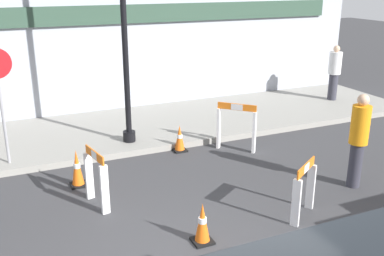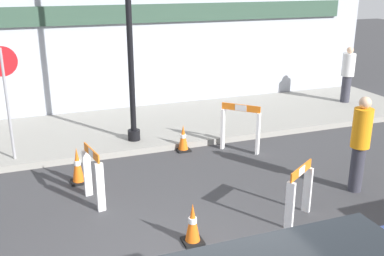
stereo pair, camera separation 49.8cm
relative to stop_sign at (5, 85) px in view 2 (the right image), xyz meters
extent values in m
cube|color=gray|center=(2.00, 1.31, -1.65)|extent=(18.00, 3.37, 0.14)
cube|color=#A3A8B2|center=(2.00, 3.07, 1.03)|extent=(18.00, 0.12, 5.50)
cube|color=#2D4738|center=(2.00, 2.96, 1.08)|extent=(16.20, 0.10, 0.50)
cylinder|color=black|center=(2.62, 0.24, -1.46)|extent=(0.29, 0.29, 0.24)
cylinder|color=black|center=(2.62, 0.24, 1.04)|extent=(0.13, 0.13, 5.24)
cylinder|color=gray|center=(0.00, 0.00, -0.41)|extent=(0.06, 0.06, 2.32)
cylinder|color=red|center=(0.00, 0.00, 0.48)|extent=(0.60, 0.12, 0.60)
cube|color=white|center=(5.08, -1.24, -1.24)|extent=(0.14, 0.14, 0.95)
cube|color=white|center=(4.49, -0.66, -1.24)|extent=(0.14, 0.14, 0.95)
cube|color=orange|center=(4.78, -0.95, -0.69)|extent=(0.65, 0.65, 0.15)
cube|color=white|center=(4.78, -0.95, -0.69)|extent=(0.21, 0.21, 0.14)
cube|color=white|center=(1.25, -1.95, -1.28)|extent=(0.14, 0.08, 0.87)
cube|color=white|center=(1.38, -2.61, -1.28)|extent=(0.14, 0.08, 0.87)
cube|color=orange|center=(1.32, -2.28, -0.77)|extent=(0.16, 0.72, 0.15)
cube|color=white|center=(1.32, -2.28, -0.77)|extent=(0.07, 0.22, 0.14)
cube|color=white|center=(4.03, -4.21, -1.32)|extent=(0.12, 0.14, 0.80)
cube|color=white|center=(4.61, -3.84, -1.32)|extent=(0.12, 0.14, 0.80)
cube|color=orange|center=(4.32, -4.02, -0.84)|extent=(0.64, 0.43, 0.15)
cube|color=white|center=(4.32, -4.02, -0.84)|extent=(0.20, 0.15, 0.14)
cube|color=black|center=(1.15, -1.36, -1.70)|extent=(0.30, 0.30, 0.04)
cone|color=orange|center=(1.15, -1.36, -1.34)|extent=(0.23, 0.22, 0.68)
cylinder|color=white|center=(1.15, -1.36, -1.30)|extent=(0.13, 0.13, 0.10)
cube|color=black|center=(2.49, -4.04, -1.70)|extent=(0.30, 0.30, 0.04)
cone|color=orange|center=(2.49, -4.04, -1.38)|extent=(0.23, 0.23, 0.60)
cylinder|color=white|center=(2.49, -4.04, -1.34)|extent=(0.13, 0.13, 0.08)
cube|color=black|center=(3.59, -0.48, -1.70)|extent=(0.30, 0.30, 0.04)
cone|color=orange|center=(3.59, -0.48, -1.39)|extent=(0.23, 0.22, 0.58)
cylinder|color=white|center=(3.59, -0.48, -1.36)|extent=(0.13, 0.13, 0.08)
cylinder|color=#33333D|center=(5.91, -3.48, -1.29)|extent=(0.32, 0.32, 0.86)
cylinder|color=orange|center=(5.91, -3.48, -0.49)|extent=(0.45, 0.45, 0.72)
sphere|color=#DBAD89|center=(5.91, -3.48, -0.03)|extent=(0.28, 0.28, 0.21)
cylinder|color=#33333D|center=(9.44, 1.30, -1.17)|extent=(0.27, 0.27, 0.81)
cylinder|color=silver|center=(9.44, 1.30, -0.43)|extent=(0.38, 0.38, 0.67)
sphere|color=#DBAD89|center=(9.44, 1.30, 0.00)|extent=(0.20, 0.20, 0.20)
camera|label=1|loc=(-0.01, -9.31, 2.06)|focal=42.00mm
camera|label=2|loc=(0.45, -9.49, 2.06)|focal=42.00mm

